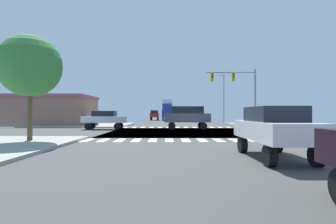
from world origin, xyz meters
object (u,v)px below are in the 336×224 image
(bank_building, at_px, (49,110))
(sedan_queued_2, at_px, (105,118))
(box_truck_nearside_1, at_px, (168,109))
(street_lamp, at_px, (223,94))
(suv_trailing_2, at_px, (155,114))
(suv_inner_4, at_px, (188,116))
(traffic_signal_mast, at_px, (237,84))
(sidewalk_tree, at_px, (31,66))
(sedan_leading_3, at_px, (275,128))

(bank_building, distance_m, sedan_queued_2, 13.40)
(box_truck_nearside_1, bearing_deg, street_lamp, 120.64)
(sedan_queued_2, distance_m, suv_trailing_2, 35.00)
(bank_building, height_order, sedan_queued_2, bank_building)
(box_truck_nearside_1, distance_m, suv_inner_4, 34.21)
(traffic_signal_mast, distance_m, suv_inner_4, 7.95)
(suv_inner_4, bearing_deg, suv_trailing_2, -171.64)
(street_lamp, height_order, bank_building, street_lamp)
(box_truck_nearside_1, xyz_separation_m, suv_inner_4, (2.12, -34.12, -1.17))
(suv_inner_4, bearing_deg, traffic_signal_mast, 121.56)
(sidewalk_tree, xyz_separation_m, suv_trailing_2, (4.53, 47.00, -2.87))
(street_lamp, relative_size, sedan_queued_2, 1.92)
(sidewalk_tree, height_order, suv_inner_4, sidewalk_tree)
(sedan_leading_3, relative_size, suv_trailing_2, 0.93)
(traffic_signal_mast, distance_m, sidewalk_tree, 22.32)
(box_truck_nearside_1, bearing_deg, traffic_signal_mast, 105.02)
(street_lamp, distance_m, bank_building, 27.51)
(box_truck_nearside_1, bearing_deg, bank_building, 57.13)
(street_lamp, distance_m, sedan_leading_3, 35.94)
(street_lamp, distance_m, box_truck_nearside_1, 18.82)
(traffic_signal_mast, distance_m, bank_building, 25.16)
(sedan_leading_3, relative_size, suv_inner_4, 0.93)
(suv_trailing_2, xyz_separation_m, suv_inner_4, (5.12, -34.84, 0.00))
(box_truck_nearside_1, distance_m, sedan_queued_2, 34.73)
(traffic_signal_mast, relative_size, sedan_leading_3, 1.58)
(box_truck_nearside_1, distance_m, sedan_leading_3, 51.55)
(street_lamp, distance_m, sidewalk_tree, 34.69)
(sedan_queued_2, bearing_deg, box_truck_nearside_1, 169.49)
(box_truck_nearside_1, relative_size, suv_trailing_2, 1.57)
(traffic_signal_mast, distance_m, sedan_queued_2, 15.45)
(sedan_leading_3, bearing_deg, sidewalk_tree, 156.14)
(traffic_signal_mast, xyz_separation_m, sedan_leading_3, (-4.16, -20.96, -3.87))
(box_truck_nearside_1, relative_size, sedan_leading_3, 1.67)
(traffic_signal_mast, relative_size, street_lamp, 0.82)
(street_lamp, distance_m, suv_inner_4, 19.83)
(street_lamp, bearing_deg, suv_inner_4, -112.28)
(sedan_queued_2, height_order, sedan_leading_3, same)
(suv_inner_4, bearing_deg, bank_building, -115.92)
(suv_trailing_2, distance_m, suv_inner_4, 35.22)
(traffic_signal_mast, bearing_deg, box_truck_nearside_1, 105.02)
(sidewalk_tree, bearing_deg, suv_inner_4, 51.56)
(bank_building, bearing_deg, sidewalk_tree, -67.48)
(traffic_signal_mast, height_order, street_lamp, street_lamp)
(sedan_queued_2, xyz_separation_m, suv_trailing_2, (3.33, 34.84, 0.28))
(sedan_queued_2, bearing_deg, street_lamp, 138.73)
(bank_building, relative_size, sidewalk_tree, 2.23)
(street_lamp, bearing_deg, sedan_queued_2, -131.27)
(bank_building, bearing_deg, suv_inner_4, -25.92)
(street_lamp, relative_size, box_truck_nearside_1, 1.15)
(street_lamp, height_order, sidewalk_tree, street_lamp)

